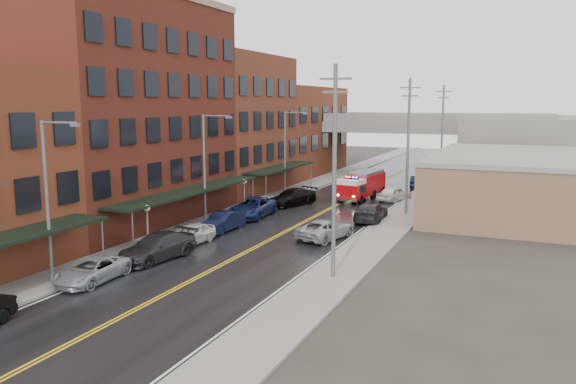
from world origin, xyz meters
The scene contains 33 objects.
ground centered at (0.00, 0.00, 0.00)m, with size 220.00×220.00×0.00m, color #2D2B26.
road centered at (0.00, 30.00, 0.01)m, with size 11.00×160.00×0.02m, color black.
sidewalk_left centered at (-7.30, 30.00, 0.07)m, with size 3.00×160.00×0.15m, color slate.
sidewalk_right centered at (7.30, 30.00, 0.07)m, with size 3.00×160.00×0.15m, color slate.
curb_left centered at (-5.65, 30.00, 0.07)m, with size 0.30×160.00×0.15m, color gray.
curb_right centered at (5.65, 30.00, 0.07)m, with size 0.30×160.00×0.15m, color gray.
brick_building_b centered at (-13.30, 23.00, 9.00)m, with size 9.00×20.00×18.00m, color #502315.
brick_building_c centered at (-13.30, 40.50, 7.50)m, with size 9.00×15.00×15.00m, color brown.
brick_building_far centered at (-13.30, 58.00, 6.00)m, with size 9.00×20.00×12.00m, color brown.
tan_building centered at (16.00, 40.00, 2.50)m, with size 14.00×22.00×5.00m, color #826246.
right_far_block centered at (18.00, 70.00, 4.00)m, with size 18.00×30.00×8.00m, color slate.
awning_1 centered at (-7.49, 23.00, 2.99)m, with size 2.60×18.00×3.09m.
awning_2 centered at (-7.49, 40.50, 2.99)m, with size 2.60×13.00×3.09m.
globe_lamp_1 centered at (-6.40, 16.00, 2.31)m, with size 0.44×0.44×3.12m.
globe_lamp_2 centered at (-6.40, 30.00, 2.31)m, with size 0.44×0.44×3.12m.
street_lamp_0 centered at (-6.55, 8.00, 5.19)m, with size 2.64×0.22×9.00m.
street_lamp_1 centered at (-6.55, 24.00, 5.19)m, with size 2.64×0.22×9.00m.
street_lamp_2 centered at (-6.55, 40.00, 5.19)m, with size 2.64×0.22×9.00m.
utility_pole_0 centered at (7.20, 15.00, 6.31)m, with size 1.80×0.24×12.00m.
utility_pole_1 centered at (7.20, 35.00, 6.31)m, with size 1.80×0.24×12.00m.
utility_pole_2 centered at (7.20, 55.00, 6.31)m, with size 1.80×0.24×12.00m.
overpass centered at (0.00, 62.00, 5.99)m, with size 40.00×10.00×7.50m.
fire_truck centered at (1.21, 41.39, 1.52)m, with size 3.79×7.94×2.81m.
parked_car_left_2 centered at (-5.00, 9.15, 0.67)m, with size 2.21×4.79×1.33m, color gray.
parked_car_left_3 centered at (-4.38, 14.30, 0.83)m, with size 2.33×5.74×1.67m, color black.
parked_car_left_4 centered at (-4.59, 18.46, 0.74)m, with size 1.75×4.35×1.48m, color silver.
parked_car_left_5 centered at (-4.59, 22.95, 0.75)m, with size 1.58×4.54×1.50m, color black.
parked_car_left_6 centered at (-5.00, 28.80, 0.84)m, with size 2.78×6.02×1.67m, color #141D4D.
parked_car_left_7 centered at (-3.96, 35.33, 0.81)m, with size 2.26×5.55×1.61m, color black.
parked_car_right_0 centered at (3.60, 23.80, 0.73)m, with size 2.43×5.27×1.46m, color gray.
parked_car_right_1 centered at (5.00, 31.25, 0.77)m, with size 2.16×5.31×1.54m, color black.
parked_car_right_2 centered at (4.61, 41.80, 0.75)m, with size 1.77×4.40×1.50m, color white.
parked_car_right_3 centered at (5.00, 52.20, 0.68)m, with size 1.45×4.14×1.37m, color black.
Camera 1 is at (17.09, -14.24, 9.95)m, focal length 35.00 mm.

